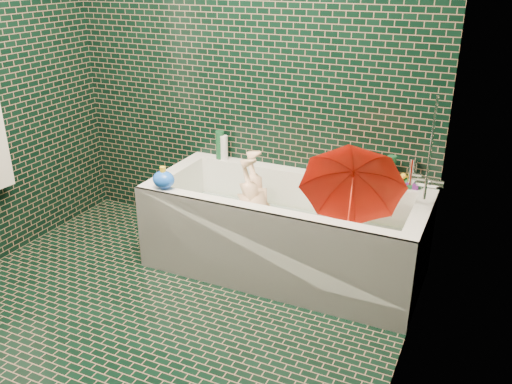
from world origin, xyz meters
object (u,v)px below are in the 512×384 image
at_px(bathtub, 284,239).
at_px(bath_toy, 164,179).
at_px(rubber_duck, 399,180).
at_px(child, 260,221).
at_px(umbrella, 351,198).

distance_m(bathtub, bath_toy, 0.84).
xyz_separation_m(bathtub, rubber_duck, (0.61, 0.36, 0.38)).
xyz_separation_m(rubber_duck, bath_toy, (-1.28, -0.65, 0.02)).
distance_m(child, rubber_duck, 0.90).
xyz_separation_m(bathtub, child, (-0.17, -0.01, 0.10)).
bearing_deg(rubber_duck, child, -160.45).
bearing_deg(bath_toy, umbrella, 1.21).
height_order(bathtub, umbrella, umbrella).
height_order(child, umbrella, umbrella).
relative_size(umbrella, rubber_duck, 5.64).
bearing_deg(child, bath_toy, -69.71).
height_order(bathtub, bath_toy, bath_toy).
xyz_separation_m(umbrella, rubber_duck, (0.18, 0.43, -0.02)).
xyz_separation_m(bathtub, bath_toy, (-0.68, -0.29, 0.40)).
xyz_separation_m(child, bath_toy, (-0.51, -0.28, 0.30)).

